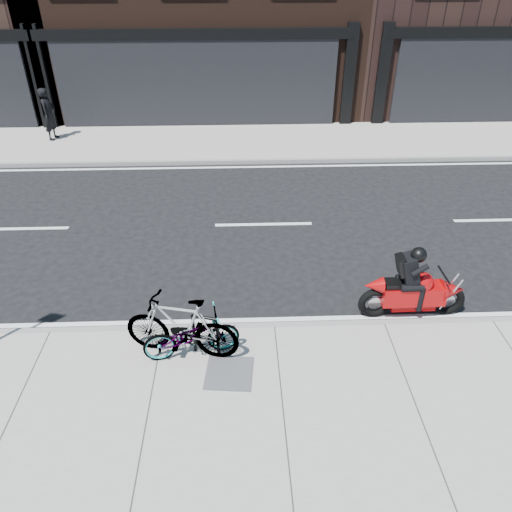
{
  "coord_description": "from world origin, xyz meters",
  "views": [
    {
      "loc": [
        -0.59,
        -8.82,
        6.06
      ],
      "look_at": [
        -0.29,
        -0.83,
        0.9
      ],
      "focal_mm": 35.0,
      "sensor_mm": 36.0,
      "label": 1
    }
  ],
  "objects_px": {
    "bike_rack": "(206,332)",
    "motorcycle": "(419,289)",
    "bicycle_front": "(191,335)",
    "bicycle_rear": "(181,327)",
    "utility_grate": "(229,373)",
    "pedestrian": "(49,114)"
  },
  "relations": [
    {
      "from": "bike_rack",
      "to": "motorcycle",
      "type": "xyz_separation_m",
      "value": [
        3.85,
        1.0,
        0.02
      ]
    },
    {
      "from": "bicycle_front",
      "to": "bike_rack",
      "type": "bearing_deg",
      "value": -93.71
    },
    {
      "from": "bike_rack",
      "to": "motorcycle",
      "type": "bearing_deg",
      "value": 14.59
    },
    {
      "from": "bike_rack",
      "to": "bicycle_rear",
      "type": "height_order",
      "value": "bicycle_rear"
    },
    {
      "from": "motorcycle",
      "to": "utility_grate",
      "type": "bearing_deg",
      "value": -157.36
    },
    {
      "from": "bike_rack",
      "to": "bicycle_front",
      "type": "relative_size",
      "value": 0.49
    },
    {
      "from": "bike_rack",
      "to": "pedestrian",
      "type": "height_order",
      "value": "pedestrian"
    },
    {
      "from": "bike_rack",
      "to": "utility_grate",
      "type": "height_order",
      "value": "bike_rack"
    },
    {
      "from": "bicycle_rear",
      "to": "utility_grate",
      "type": "xyz_separation_m",
      "value": [
        0.77,
        -0.5,
        -0.57
      ]
    },
    {
      "from": "bicycle_rear",
      "to": "pedestrian",
      "type": "distance_m",
      "value": 11.98
    },
    {
      "from": "bicycle_rear",
      "to": "pedestrian",
      "type": "height_order",
      "value": "pedestrian"
    },
    {
      "from": "bicycle_front",
      "to": "pedestrian",
      "type": "height_order",
      "value": "pedestrian"
    },
    {
      "from": "motorcycle",
      "to": "bicycle_front",
      "type": "bearing_deg",
      "value": -166.55
    },
    {
      "from": "bicycle_rear",
      "to": "utility_grate",
      "type": "distance_m",
      "value": 1.08
    },
    {
      "from": "pedestrian",
      "to": "utility_grate",
      "type": "xyz_separation_m",
      "value": [
        6.13,
        -11.2,
        -0.85
      ]
    },
    {
      "from": "bicycle_front",
      "to": "utility_grate",
      "type": "height_order",
      "value": "bicycle_front"
    },
    {
      "from": "motorcycle",
      "to": "pedestrian",
      "type": "height_order",
      "value": "pedestrian"
    },
    {
      "from": "bicycle_front",
      "to": "utility_grate",
      "type": "xyz_separation_m",
      "value": [
        0.61,
        -0.47,
        -0.41
      ]
    },
    {
      "from": "pedestrian",
      "to": "utility_grate",
      "type": "distance_m",
      "value": 12.8
    },
    {
      "from": "bicycle_front",
      "to": "motorcycle",
      "type": "relative_size",
      "value": 0.79
    },
    {
      "from": "bicycle_front",
      "to": "pedestrian",
      "type": "relative_size",
      "value": 0.93
    },
    {
      "from": "bike_rack",
      "to": "bicycle_front",
      "type": "height_order",
      "value": "bicycle_front"
    }
  ]
}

